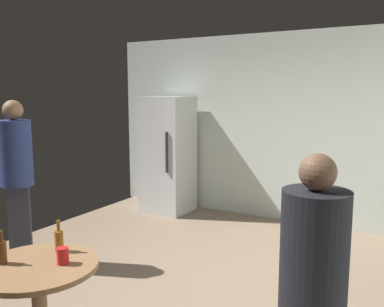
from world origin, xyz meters
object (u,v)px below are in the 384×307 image
object	(u,v)px
plastic_cup_red	(63,256)
refrigerator	(168,154)
foreground_table	(38,279)
beer_bottle_brown	(2,252)
beer_bottle_amber	(59,240)
person_in_navy_shirt	(17,170)
person_in_black_shirt	(313,282)

from	to	relation	value
plastic_cup_red	refrigerator	bearing A→B (deg)	112.71
foreground_table	beer_bottle_brown	bearing A→B (deg)	-153.35
beer_bottle_amber	beer_bottle_brown	bearing A→B (deg)	-115.14
refrigerator	beer_bottle_amber	world-z (taller)	refrigerator
foreground_table	person_in_navy_shirt	size ratio (longest dim) A/B	0.45
refrigerator	person_in_black_shirt	xyz separation A→B (m)	(3.08, -3.35, 0.02)
beer_bottle_amber	person_in_navy_shirt	world-z (taller)	person_in_navy_shirt
refrigerator	plastic_cup_red	world-z (taller)	refrigerator
foreground_table	plastic_cup_red	world-z (taller)	plastic_cup_red
person_in_navy_shirt	person_in_black_shirt	world-z (taller)	person_in_navy_shirt
refrigerator	person_in_black_shirt	distance (m)	4.55
refrigerator	foreground_table	distance (m)	3.86
refrigerator	beer_bottle_amber	distance (m)	3.61
beer_bottle_amber	plastic_cup_red	bearing A→B (deg)	-37.06
beer_bottle_amber	person_in_navy_shirt	size ratio (longest dim) A/B	0.13
foreground_table	beer_bottle_amber	distance (m)	0.31
foreground_table	person_in_navy_shirt	world-z (taller)	person_in_navy_shirt
foreground_table	beer_bottle_amber	bearing A→B (deg)	101.89
refrigerator	foreground_table	bearing A→B (deg)	-69.74
refrigerator	beer_bottle_amber	bearing A→B (deg)	-69.18
person_in_navy_shirt	person_in_black_shirt	xyz separation A→B (m)	(3.32, -0.81, -0.13)
foreground_table	beer_bottle_amber	xyz separation A→B (m)	(-0.05, 0.24, 0.19)
refrigerator	person_in_navy_shirt	distance (m)	2.56
person_in_navy_shirt	person_in_black_shirt	bearing A→B (deg)	29.98
beer_bottle_brown	person_in_navy_shirt	world-z (taller)	person_in_navy_shirt
foreground_table	person_in_navy_shirt	xyz separation A→B (m)	(-1.58, 1.07, 0.42)
refrigerator	person_in_black_shirt	bearing A→B (deg)	-47.45
person_in_black_shirt	beer_bottle_brown	bearing A→B (deg)	32.52
refrigerator	beer_bottle_brown	bearing A→B (deg)	-73.22
beer_bottle_brown	plastic_cup_red	xyz separation A→B (m)	(0.35, 0.20, -0.03)
beer_bottle_amber	beer_bottle_brown	world-z (taller)	same
beer_bottle_brown	person_in_black_shirt	xyz separation A→B (m)	(1.95, 0.37, 0.10)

